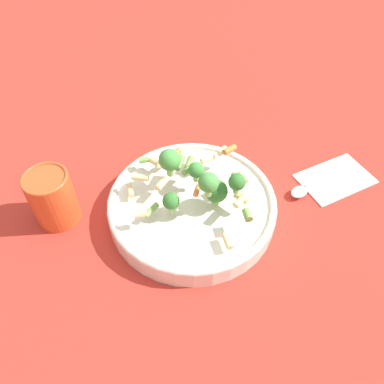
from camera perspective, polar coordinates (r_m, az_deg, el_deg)
name	(u,v)px	position (r m, az deg, el deg)	size (l,w,h in m)	color
ground_plane	(192,213)	(0.69, 0.00, -3.22)	(3.00, 3.00, 0.00)	#B72D23
bowl	(192,205)	(0.67, 0.00, -2.03)	(0.30, 0.30, 0.04)	silver
pasta_salad	(196,180)	(0.63, 0.62, 1.91)	(0.25, 0.22, 0.08)	#8CB766
cup	(52,197)	(0.68, -20.49, -0.77)	(0.08, 0.08, 0.10)	#CC4C23
napkin	(335,178)	(0.79, 21.02, 1.96)	(0.11, 0.15, 0.01)	white
spoon	(311,183)	(0.76, 17.67, 1.25)	(0.03, 0.17, 0.01)	silver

